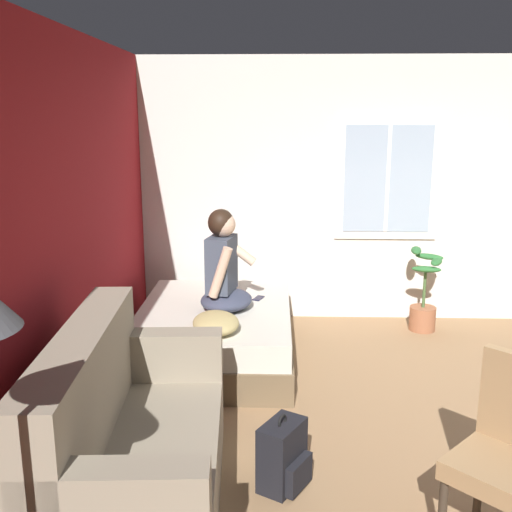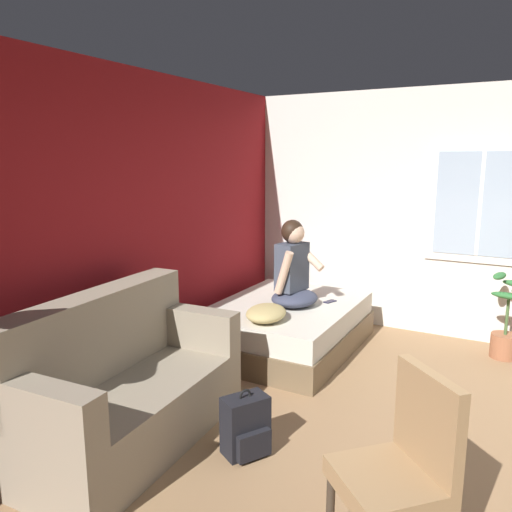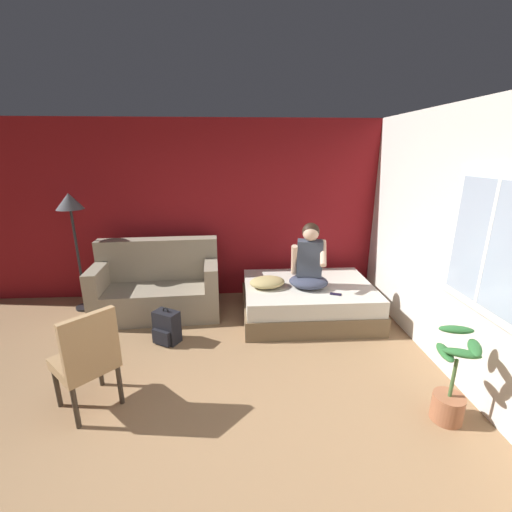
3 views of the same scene
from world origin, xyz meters
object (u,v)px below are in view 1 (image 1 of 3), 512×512
at_px(backpack, 283,456).
at_px(cell_phone, 258,298).
at_px(side_chair, 511,450).
at_px(potted_plant, 424,301).
at_px(throw_pillow, 216,323).
at_px(couch, 129,447).
at_px(bed, 215,334).
at_px(person_seated, 224,269).

xyz_separation_m(backpack, cell_phone, (2.13, 0.21, 0.29)).
bearing_deg(side_chair, backpack, 67.86).
relative_size(backpack, potted_plant, 0.54).
bearing_deg(throw_pillow, couch, 168.22).
distance_m(bed, side_chair, 2.87).
distance_m(side_chair, potted_plant, 3.13).
xyz_separation_m(side_chair, throw_pillow, (1.72, 1.62, 0.02)).
relative_size(side_chair, potted_plant, 1.15).
bearing_deg(person_seated, side_chair, -144.88).
distance_m(side_chair, throw_pillow, 2.37).
height_order(person_seated, potted_plant, person_seated).
xyz_separation_m(couch, side_chair, (-0.20, -1.94, 0.14)).
xyz_separation_m(person_seated, backpack, (-1.83, -0.50, -0.64)).
height_order(backpack, throw_pillow, throw_pillow).
distance_m(bed, couch, 2.13).
bearing_deg(bed, couch, 173.21).
distance_m(bed, potted_plant, 2.17).
xyz_separation_m(throw_pillow, cell_phone, (0.85, -0.31, -0.07)).
height_order(couch, throw_pillow, couch).
bearing_deg(couch, throw_pillow, -11.78).
distance_m(couch, potted_plant, 3.69).
relative_size(person_seated, backpack, 1.91).
distance_m(side_chair, backpack, 1.24).
relative_size(backpack, cell_phone, 3.18).
xyz_separation_m(bed, side_chair, (-2.30, -1.69, 0.30)).
bearing_deg(throw_pillow, cell_phone, -19.79).
relative_size(person_seated, throw_pillow, 1.82).
xyz_separation_m(side_chair, potted_plant, (3.11, -0.33, -0.23)).
distance_m(person_seated, throw_pillow, 0.63).
bearing_deg(cell_phone, throw_pillow, 90.45).
height_order(couch, cell_phone, couch).
xyz_separation_m(bed, backpack, (-1.85, -0.58, -0.04)).
bearing_deg(backpack, bed, 17.48).
xyz_separation_m(couch, throw_pillow, (1.53, -0.32, 0.16)).
xyz_separation_m(bed, person_seated, (-0.02, -0.09, 0.60)).
bearing_deg(potted_plant, couch, 142.09).
bearing_deg(cell_phone, side_chair, 137.27).
height_order(throw_pillow, cell_phone, throw_pillow).
xyz_separation_m(person_seated, throw_pillow, (-0.56, 0.02, -0.29)).
relative_size(backpack, throw_pillow, 0.95).
bearing_deg(couch, bed, -6.79).
xyz_separation_m(person_seated, cell_phone, (0.30, -0.29, -0.35)).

